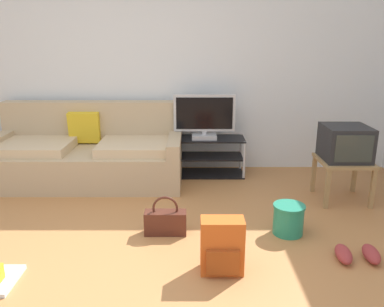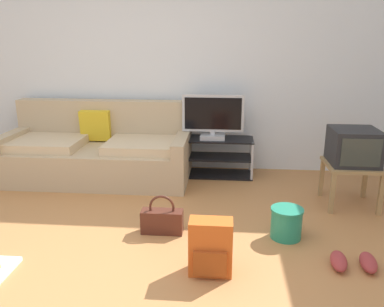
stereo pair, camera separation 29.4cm
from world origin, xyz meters
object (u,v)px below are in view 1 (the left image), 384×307
at_px(couch, 91,154).
at_px(cleaning_bucket, 290,218).
at_px(crt_tv, 347,143).
at_px(sneakers_pair, 359,254).
at_px(backpack, 224,247).
at_px(tv_stand, 206,156).
at_px(flat_tv, 206,117).
at_px(handbag, 167,221).
at_px(side_table, 345,166).

relative_size(couch, cleaning_bucket, 8.01).
distance_m(crt_tv, sneakers_pair, 1.32).
bearing_deg(backpack, couch, 119.47).
distance_m(tv_stand, cleaning_bucket, 1.66).
bearing_deg(crt_tv, flat_tv, 151.81).
height_order(couch, tv_stand, couch).
xyz_separation_m(flat_tv, crt_tv, (1.38, -0.74, -0.11)).
relative_size(tv_stand, handbag, 2.73).
bearing_deg(cleaning_bucket, sneakers_pair, -44.08).
relative_size(crt_tv, handbag, 1.28).
bearing_deg(handbag, side_table, 22.91).
xyz_separation_m(flat_tv, backpack, (0.07, -2.06, -0.52)).
height_order(flat_tv, sneakers_pair, flat_tv).
relative_size(couch, flat_tv, 2.99).
height_order(backpack, cleaning_bucket, backpack).
bearing_deg(couch, handbag, -53.90).
height_order(backpack, sneakers_pair, backpack).
bearing_deg(tv_stand, cleaning_bucket, -66.15).
relative_size(backpack, handbag, 1.14).
height_order(handbag, sneakers_pair, handbag).
bearing_deg(sneakers_pair, tv_stand, 119.61).
relative_size(flat_tv, cleaning_bucket, 2.68).
height_order(couch, handbag, couch).
xyz_separation_m(side_table, cleaning_bucket, (-0.71, -0.74, -0.22)).
height_order(flat_tv, crt_tv, flat_tv).
bearing_deg(tv_stand, flat_tv, -90.00).
bearing_deg(couch, cleaning_bucket, -33.50).
height_order(tv_stand, cleaning_bucket, tv_stand).
bearing_deg(flat_tv, sneakers_pair, -60.10).
bearing_deg(flat_tv, couch, -173.10).
bearing_deg(crt_tv, couch, 168.01).
bearing_deg(flat_tv, handbag, -103.81).
bearing_deg(cleaning_bucket, side_table, 45.96).
bearing_deg(flat_tv, crt_tv, -28.19).
relative_size(tv_stand, backpack, 2.39).
bearing_deg(crt_tv, sneakers_pair, -103.84).
xyz_separation_m(flat_tv, cleaning_bucket, (0.67, -1.49, -0.57)).
relative_size(tv_stand, side_table, 1.93).
bearing_deg(side_table, couch, 167.68).
xyz_separation_m(crt_tv, backpack, (-1.31, -1.32, -0.40)).
distance_m(tv_stand, handbag, 1.57).
bearing_deg(sneakers_pair, flat_tv, 119.90).
xyz_separation_m(couch, cleaning_bucket, (2.01, -1.33, -0.17)).
distance_m(side_table, backpack, 1.86).
distance_m(flat_tv, side_table, 1.61).
height_order(tv_stand, sneakers_pair, tv_stand).
bearing_deg(flat_tv, side_table, -28.71).
bearing_deg(couch, sneakers_pair, -35.58).
bearing_deg(cleaning_bucket, couch, 146.50).
distance_m(couch, handbag, 1.66).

